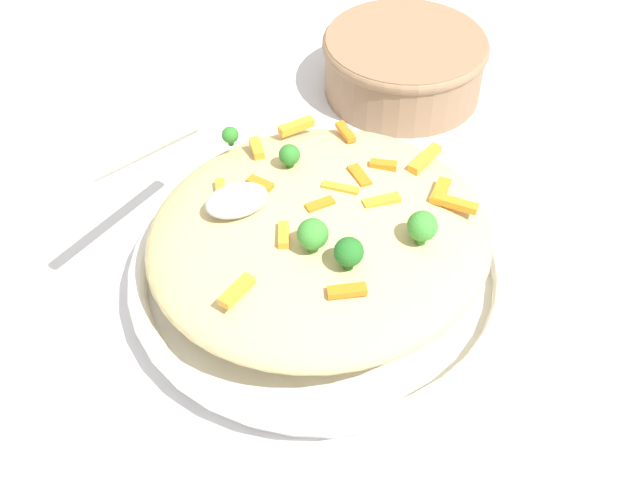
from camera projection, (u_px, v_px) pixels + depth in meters
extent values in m
plane|color=silver|center=(320.00, 287.00, 0.74)|extent=(2.40, 2.40, 0.00)
cylinder|color=white|center=(320.00, 279.00, 0.73)|extent=(0.33, 0.33, 0.02)
torus|color=white|center=(320.00, 265.00, 0.71)|extent=(0.35, 0.35, 0.02)
torus|color=black|center=(320.00, 263.00, 0.71)|extent=(0.35, 0.35, 0.00)
ellipsoid|color=#D1BA7A|center=(320.00, 235.00, 0.69)|extent=(0.31, 0.29, 0.07)
cube|color=orange|center=(381.00, 201.00, 0.67)|extent=(0.03, 0.01, 0.01)
cube|color=orange|center=(296.00, 126.00, 0.74)|extent=(0.04, 0.01, 0.01)
cube|color=orange|center=(220.00, 193.00, 0.68)|extent=(0.02, 0.04, 0.01)
cube|color=orange|center=(260.00, 184.00, 0.68)|extent=(0.02, 0.03, 0.01)
cube|color=orange|center=(284.00, 235.00, 0.63)|extent=(0.02, 0.03, 0.01)
cube|color=orange|center=(340.00, 188.00, 0.67)|extent=(0.03, 0.03, 0.01)
cube|color=orange|center=(346.00, 132.00, 0.74)|extent=(0.01, 0.03, 0.01)
cube|color=orange|center=(237.00, 291.00, 0.60)|extent=(0.04, 0.03, 0.01)
cube|color=orange|center=(383.00, 165.00, 0.70)|extent=(0.02, 0.02, 0.01)
cube|color=orange|center=(317.00, 208.00, 0.66)|extent=(0.03, 0.01, 0.01)
cube|color=orange|center=(347.00, 291.00, 0.60)|extent=(0.03, 0.02, 0.01)
cube|color=orange|center=(425.00, 159.00, 0.71)|extent=(0.04, 0.03, 0.01)
cube|color=orange|center=(359.00, 176.00, 0.69)|extent=(0.01, 0.03, 0.01)
cube|color=orange|center=(257.00, 148.00, 0.72)|extent=(0.01, 0.03, 0.01)
cube|color=orange|center=(440.00, 191.00, 0.68)|extent=(0.03, 0.03, 0.01)
cube|color=orange|center=(455.00, 203.00, 0.67)|extent=(0.03, 0.04, 0.01)
cylinder|color=#296820|center=(231.00, 142.00, 0.73)|extent=(0.01, 0.01, 0.01)
sphere|color=#2D7A28|center=(230.00, 135.00, 0.72)|extent=(0.02, 0.02, 0.02)
cylinder|color=#377928|center=(421.00, 238.00, 0.64)|extent=(0.01, 0.01, 0.01)
sphere|color=#3D8E33|center=(422.00, 226.00, 0.63)|extent=(0.03, 0.03, 0.03)
cylinder|color=#377928|center=(313.00, 247.00, 0.62)|extent=(0.01, 0.01, 0.01)
sphere|color=#3D8E33|center=(313.00, 234.00, 0.61)|extent=(0.03, 0.03, 0.03)
cylinder|color=#205B1C|center=(348.00, 263.00, 0.61)|extent=(0.01, 0.01, 0.01)
sphere|color=#236B23|center=(349.00, 252.00, 0.60)|extent=(0.02, 0.02, 0.02)
cylinder|color=#296820|center=(293.00, 163.00, 0.70)|extent=(0.01, 0.01, 0.01)
sphere|color=#2D7A28|center=(293.00, 154.00, 0.69)|extent=(0.02, 0.02, 0.02)
ellipsoid|color=#B7B7BC|center=(237.00, 200.00, 0.66)|extent=(0.06, 0.04, 0.02)
cylinder|color=#B7B7BC|center=(147.00, 149.00, 0.65)|extent=(0.13, 0.12, 0.08)
cylinder|color=#8C6B4C|center=(404.00, 65.00, 0.94)|extent=(0.19, 0.19, 0.07)
torus|color=#8C6B4C|center=(406.00, 44.00, 0.91)|extent=(0.20, 0.20, 0.02)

